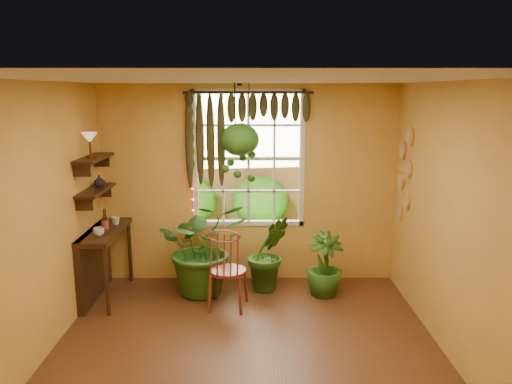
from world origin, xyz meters
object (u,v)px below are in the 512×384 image
at_px(hanging_basket, 240,143).
at_px(counter_ledge, 98,256).
at_px(potted_plant_mid, 269,253).
at_px(potted_plant_left, 204,247).
at_px(windsor_chair, 227,281).

bearing_deg(hanging_basket, counter_ledge, -169.07).
height_order(potted_plant_mid, hanging_basket, hanging_basket).
distance_m(counter_ledge, potted_plant_left, 1.34).
height_order(counter_ledge, hanging_basket, hanging_basket).
xyz_separation_m(counter_ledge, hanging_basket, (1.80, 0.35, 1.39)).
distance_m(counter_ledge, potted_plant_mid, 2.19).
height_order(counter_ledge, windsor_chair, windsor_chair).
distance_m(windsor_chair, potted_plant_mid, 0.79).
height_order(counter_ledge, potted_plant_left, potted_plant_left).
bearing_deg(counter_ledge, potted_plant_left, 6.04).
bearing_deg(potted_plant_mid, counter_ledge, -174.02).
xyz_separation_m(counter_ledge, potted_plant_mid, (2.18, 0.23, -0.04)).
relative_size(windsor_chair, potted_plant_mid, 1.17).
bearing_deg(hanging_basket, windsor_chair, -101.57).
relative_size(windsor_chair, potted_plant_left, 0.95).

